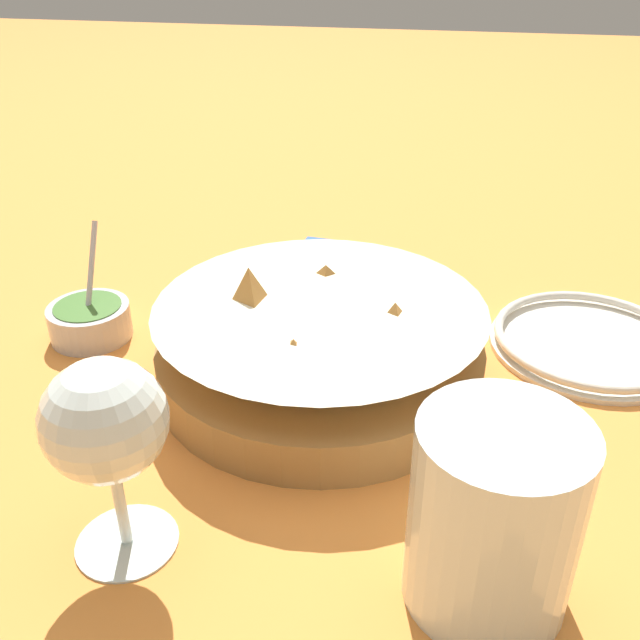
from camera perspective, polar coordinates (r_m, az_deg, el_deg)
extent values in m
plane|color=orange|center=(0.61, 1.75, -3.46)|extent=(4.00, 4.00, 0.00)
cylinder|color=olive|center=(0.58, 0.00, -3.24)|extent=(0.26, 0.26, 0.04)
cone|color=beige|center=(0.57, 0.00, -1.77)|extent=(0.26, 0.26, 0.07)
cylinder|color=#3D842D|center=(0.58, 0.00, -3.10)|extent=(0.20, 0.20, 0.01)
pyramid|color=#B77A38|center=(0.62, 0.46, 2.26)|extent=(0.07, 0.08, 0.05)
pyramid|color=#B77A38|center=(0.58, -5.59, 1.10)|extent=(0.09, 0.08, 0.07)
pyramid|color=#B77A38|center=(0.52, -2.09, -3.75)|extent=(0.09, 0.09, 0.05)
pyramid|color=#B77A38|center=(0.56, 5.91, -0.92)|extent=(0.09, 0.08, 0.05)
cylinder|color=#B7B7BC|center=(0.68, -17.85, -0.05)|extent=(0.07, 0.07, 0.03)
cylinder|color=#42702D|center=(0.67, -17.92, 0.37)|extent=(0.06, 0.06, 0.02)
cylinder|color=#B7B7BC|center=(0.67, -17.87, 3.37)|extent=(0.05, 0.01, 0.09)
cylinder|color=silver|center=(0.47, -15.16, -16.70)|extent=(0.06, 0.06, 0.00)
cylinder|color=silver|center=(0.45, -15.71, -13.86)|extent=(0.01, 0.01, 0.06)
sphere|color=silver|center=(0.41, -16.86, -7.68)|extent=(0.07, 0.07, 0.07)
sphere|color=#E5B77F|center=(0.42, -16.68, -8.65)|extent=(0.05, 0.05, 0.05)
cylinder|color=silver|center=(0.40, 13.74, -15.03)|extent=(0.09, 0.09, 0.12)
cylinder|color=gold|center=(0.41, 13.49, -16.43)|extent=(0.07, 0.07, 0.08)
torus|color=silver|center=(0.44, 13.68, -10.23)|extent=(0.08, 0.01, 0.08)
cylinder|color=silver|center=(0.67, 20.74, -1.78)|extent=(0.17, 0.17, 0.01)
torus|color=silver|center=(0.67, 20.83, -1.31)|extent=(0.17, 0.17, 0.01)
cube|color=#38608E|center=(0.79, -0.05, 5.09)|extent=(0.11, 0.07, 0.01)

